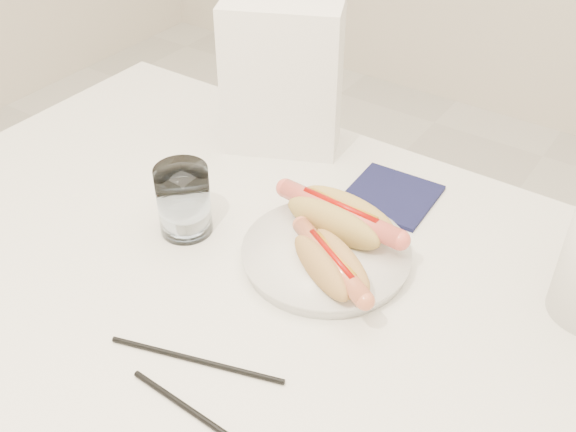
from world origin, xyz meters
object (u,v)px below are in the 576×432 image
Objects in this scene: hotdog_right at (331,264)px; water_glass at (184,200)px; plate at (326,256)px; hotdog_left at (340,217)px; napkin_box at (282,77)px; table at (255,303)px.

hotdog_right is 0.24m from water_glass.
plate is at bearing 15.30° from water_glass.
hotdog_left is 0.10m from hotdog_right.
hotdog_left reaches higher than plate.
water_glass is 0.42× the size of napkin_box.
hotdog_right is at bearing 3.70° from water_glass.
table is 7.66× the size of hotdog_right.
plate is 1.16× the size of hotdog_left.
hotdog_left is 0.22m from water_glass.
water_glass is at bearing -148.94° from hotdog_left.
hotdog_right is at bearing -70.36° from napkin_box.
hotdog_right reaches higher than plate.
hotdog_right is (0.03, -0.04, 0.03)m from plate.
napkin_box is (-0.16, 0.30, 0.19)m from table.
napkin_box reaches higher than plate.
water_glass is 0.29m from napkin_box.
table is at bearing -133.03° from plate.
plate reaches higher than table.
plate is at bearing 46.97° from table.
table is 11.29× the size of water_glass.
napkin_box is (-0.02, 0.28, 0.07)m from water_glass.
plate is 0.06m from hotdog_right.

